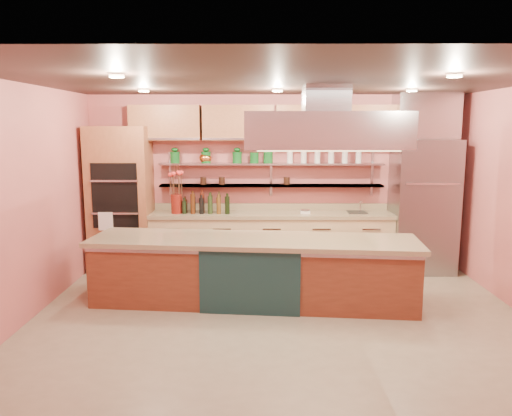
{
  "coord_description": "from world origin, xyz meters",
  "views": [
    {
      "loc": [
        -0.25,
        -5.66,
        2.31
      ],
      "look_at": [
        -0.29,
        1.0,
        1.21
      ],
      "focal_mm": 35.0,
      "sensor_mm": 36.0,
      "label": 1
    }
  ],
  "objects_px": {
    "kitchen_scale": "(305,211)",
    "green_canister": "(254,158)",
    "island": "(253,270)",
    "refrigerator": "(423,206)",
    "flower_vase": "(177,204)",
    "copper_kettle": "(205,158)"
  },
  "relations": [
    {
      "from": "kitchen_scale",
      "to": "green_canister",
      "type": "bearing_deg",
      "value": 160.47
    },
    {
      "from": "island",
      "to": "green_canister",
      "type": "distance_m",
      "value": 2.2
    },
    {
      "from": "refrigerator",
      "to": "green_canister",
      "type": "distance_m",
      "value": 2.79
    },
    {
      "from": "flower_vase",
      "to": "green_canister",
      "type": "height_order",
      "value": "green_canister"
    },
    {
      "from": "flower_vase",
      "to": "copper_kettle",
      "type": "xyz_separation_m",
      "value": [
        0.44,
        0.22,
        0.71
      ]
    },
    {
      "from": "green_canister",
      "to": "flower_vase",
      "type": "bearing_deg",
      "value": -169.89
    },
    {
      "from": "kitchen_scale",
      "to": "copper_kettle",
      "type": "distance_m",
      "value": 1.81
    },
    {
      "from": "refrigerator",
      "to": "kitchen_scale",
      "type": "xyz_separation_m",
      "value": [
        -1.86,
        0.01,
        -0.08
      ]
    },
    {
      "from": "green_canister",
      "to": "island",
      "type": "bearing_deg",
      "value": -89.92
    },
    {
      "from": "copper_kettle",
      "to": "green_canister",
      "type": "xyz_separation_m",
      "value": [
        0.79,
        0.0,
        0.01
      ]
    },
    {
      "from": "kitchen_scale",
      "to": "copper_kettle",
      "type": "relative_size",
      "value": 0.76
    },
    {
      "from": "island",
      "to": "green_canister",
      "type": "relative_size",
      "value": 24.81
    },
    {
      "from": "copper_kettle",
      "to": "green_canister",
      "type": "height_order",
      "value": "green_canister"
    },
    {
      "from": "refrigerator",
      "to": "flower_vase",
      "type": "height_order",
      "value": "refrigerator"
    },
    {
      "from": "island",
      "to": "flower_vase",
      "type": "xyz_separation_m",
      "value": [
        -1.24,
        1.5,
        0.65
      ]
    },
    {
      "from": "island",
      "to": "copper_kettle",
      "type": "distance_m",
      "value": 2.33
    },
    {
      "from": "refrigerator",
      "to": "kitchen_scale",
      "type": "bearing_deg",
      "value": 179.69
    },
    {
      "from": "refrigerator",
      "to": "green_canister",
      "type": "bearing_deg",
      "value": 175.08
    },
    {
      "from": "refrigerator",
      "to": "flower_vase",
      "type": "bearing_deg",
      "value": 179.85
    },
    {
      "from": "kitchen_scale",
      "to": "copper_kettle",
      "type": "bearing_deg",
      "value": 167.84
    },
    {
      "from": "copper_kettle",
      "to": "kitchen_scale",
      "type": "bearing_deg",
      "value": -7.83
    },
    {
      "from": "kitchen_scale",
      "to": "copper_kettle",
      "type": "xyz_separation_m",
      "value": [
        -1.6,
        0.22,
        0.82
      ]
    }
  ]
}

